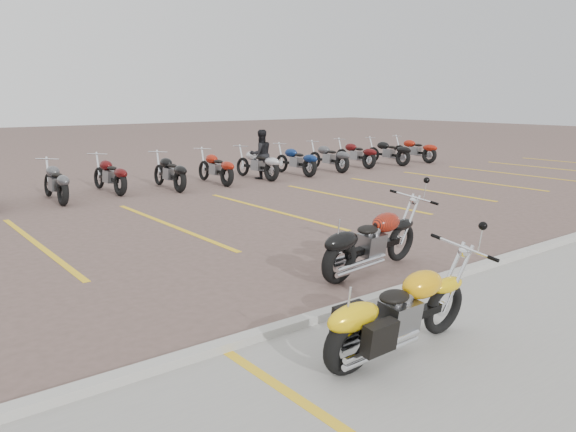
# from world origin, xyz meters

# --- Properties ---
(ground) EXTENTS (100.00, 100.00, 0.00)m
(ground) POSITION_xyz_m (0.00, 0.00, 0.00)
(ground) COLOR brown
(ground) RESTS_ON ground
(concrete_apron) EXTENTS (60.00, 5.00, 0.01)m
(concrete_apron) POSITION_xyz_m (0.00, -4.50, 0.01)
(concrete_apron) COLOR #9E9B93
(concrete_apron) RESTS_ON ground
(curb) EXTENTS (60.00, 0.18, 0.12)m
(curb) POSITION_xyz_m (0.00, -2.00, 0.06)
(curb) COLOR #ADAAA3
(curb) RESTS_ON ground
(parking_stripes) EXTENTS (38.00, 5.50, 0.01)m
(parking_stripes) POSITION_xyz_m (0.00, 4.00, 0.00)
(parking_stripes) COLOR yellow
(parking_stripes) RESTS_ON ground
(yellow_cruiser) EXTENTS (2.17, 0.32, 0.89)m
(yellow_cruiser) POSITION_xyz_m (-0.89, -3.16, 0.44)
(yellow_cruiser) COLOR black
(yellow_cruiser) RESTS_ON ground
(flame_cruiser) EXTENTS (2.26, 0.46, 0.93)m
(flame_cruiser) POSITION_xyz_m (0.95, -0.97, 0.46)
(flame_cruiser) COLOR black
(flame_cruiser) RESTS_ON ground
(person_b) EXTENTS (0.92, 0.79, 1.65)m
(person_b) POSITION_xyz_m (5.64, 8.62, 0.83)
(person_b) COLOR black
(person_b) RESTS_ON ground
(bg_bike_row) EXTENTS (22.12, 2.01, 1.10)m
(bg_bike_row) POSITION_xyz_m (2.98, 8.71, 0.55)
(bg_bike_row) COLOR black
(bg_bike_row) RESTS_ON ground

